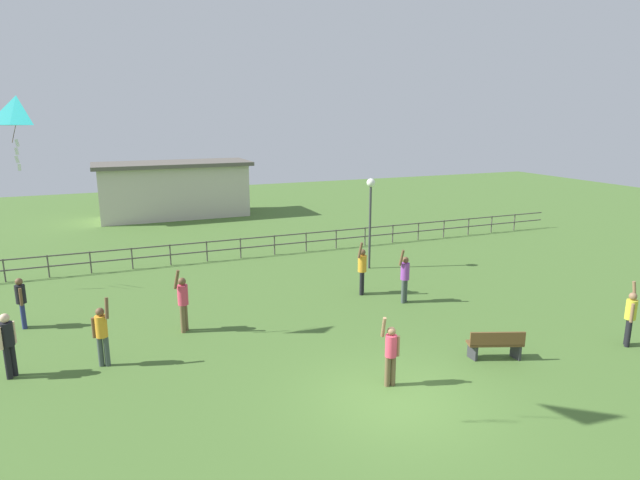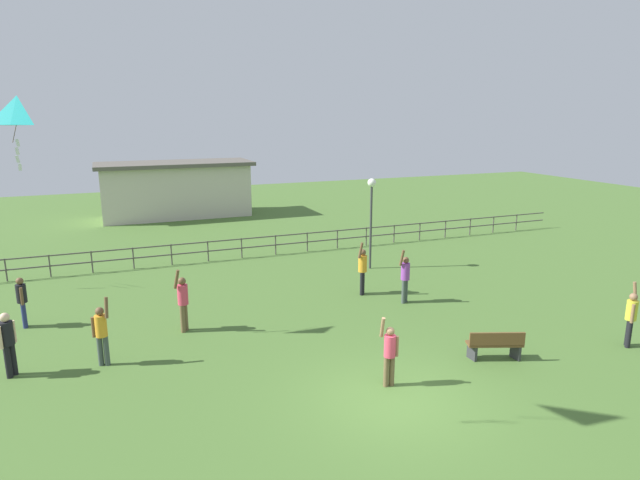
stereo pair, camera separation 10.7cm
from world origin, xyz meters
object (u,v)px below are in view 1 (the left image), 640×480
Objects in this scene: person_3 at (631,315)px; kite_3 at (18,115)px; person_4 at (183,300)px; person_5 at (391,351)px; person_7 at (102,332)px; person_6 at (362,268)px; park_bench at (496,344)px; person_0 at (8,341)px; person_1 at (21,300)px; person_2 at (405,276)px; lamppost at (370,203)px.

kite_3 is (-15.69, 7.09, 5.59)m from person_3.
person_4 reaches higher than person_5.
person_7 is at bearing -58.74° from kite_3.
person_6 is 1.06× the size of person_7.
park_bench is at bearing -82.08° from person_6.
person_6 reaches higher than person_0.
park_bench is 0.95× the size of person_1.
kite_3 is (-1.61, 2.65, 5.57)m from person_7.
person_4 is at bearing -15.42° from kite_3.
person_2 is 1.70m from person_6.
lamppost is at bearing 78.57° from person_2.
person_0 is 0.88× the size of kite_3.
person_1 is 0.83× the size of kite_3.
person_6 is at bearing 125.55° from person_3.
lamppost is 9.69m from park_bench.
lamppost is 1.93× the size of person_6.
person_3 is (4.17, -0.74, 0.49)m from park_bench.
lamppost is 1.93× the size of person_4.
park_bench is 0.76× the size of person_4.
person_2 is (12.30, -2.53, 0.05)m from person_1.
person_1 is 5.13m from person_4.
kite_3 reaches higher than lamppost.
kite_3 reaches higher than park_bench.
person_4 is (-7.56, 5.26, 0.56)m from park_bench.
person_6 is (-0.88, 6.33, 0.56)m from park_bench.
lamppost is at bearing 25.40° from person_4.
person_0 is 0.87× the size of person_2.
lamppost is at bearing 65.20° from person_5.
kite_3 reaches higher than person_0.
person_0 is at bearing -167.89° from person_6.
person_6 is at bearing -5.83° from person_1.
person_3 is 0.97× the size of kite_3.
lamppost reaches higher than person_7.
person_7 reaches higher than park_bench.
person_6 reaches higher than person_7.
lamppost is 10.73m from person_3.
kite_3 is at bearing -166.63° from lamppost.
person_4 is 1.00× the size of person_6.
person_4 is (-7.68, 0.31, 0.03)m from person_2.
lamppost reaches higher than person_1.
person_3 is 13.18m from person_4.
person_4 is at bearing -25.64° from person_1.
person_4 is (-8.56, -4.06, -1.88)m from lamppost.
lamppost reaches higher than person_3.
park_bench is at bearing -31.56° from person_1.
person_1 is 0.80× the size of person_6.
person_6 is at bearing 68.90° from person_5.
person_7 is (-2.34, -1.56, -0.06)m from person_4.
lamppost is at bearing 13.37° from kite_3.
person_6 is (11.31, -1.15, 0.09)m from person_1.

